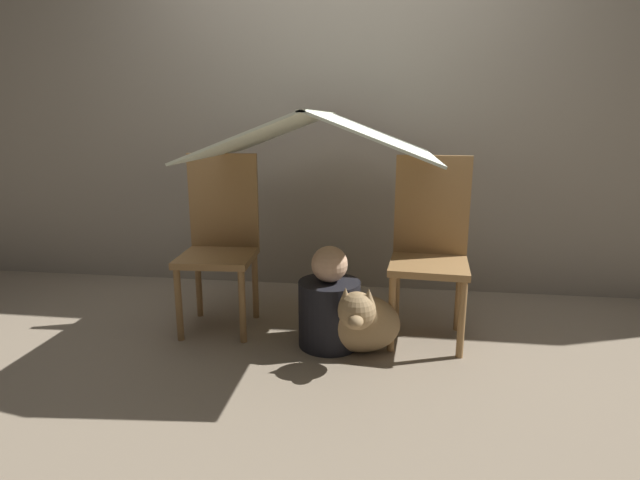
% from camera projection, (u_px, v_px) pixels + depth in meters
% --- Properties ---
extents(ground_plane, '(8.80, 8.80, 0.00)m').
position_uv_depth(ground_plane, '(318.00, 339.00, 2.69)').
color(ground_plane, gray).
extents(wall_back, '(7.00, 0.05, 2.50)m').
position_uv_depth(wall_back, '(338.00, 105.00, 3.31)').
color(wall_back, gray).
rests_on(wall_back, ground_plane).
extents(chair_left, '(0.42, 0.42, 0.97)m').
position_uv_depth(chair_left, '(220.00, 237.00, 2.80)').
color(chair_left, olive).
rests_on(chair_left, ground_plane).
extents(chair_right, '(0.43, 0.43, 0.97)m').
position_uv_depth(chair_right, '(430.00, 243.00, 2.65)').
color(chair_right, olive).
rests_on(chair_right, ground_plane).
extents(sheet_canopy, '(1.15, 1.13, 0.23)m').
position_uv_depth(sheet_canopy, '(320.00, 134.00, 2.51)').
color(sheet_canopy, silver).
extents(person_front, '(0.32, 0.32, 0.54)m').
position_uv_depth(person_front, '(329.00, 306.00, 2.59)').
color(person_front, black).
rests_on(person_front, ground_plane).
extents(dog, '(0.42, 0.39, 0.40)m').
position_uv_depth(dog, '(358.00, 320.00, 2.48)').
color(dog, '#9E7F56').
rests_on(dog, ground_plane).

